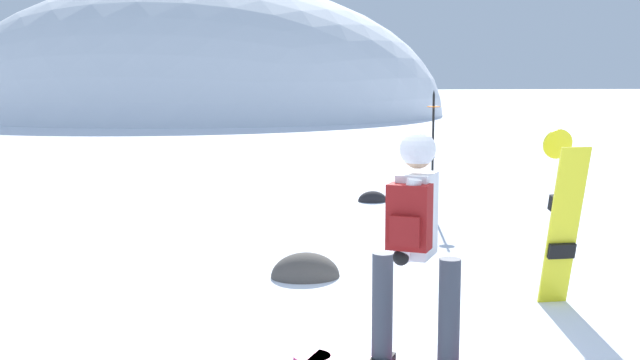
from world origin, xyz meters
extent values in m
plane|color=white|center=(0.00, 0.00, 0.00)|extent=(300.00, 300.00, 0.00)
ellipsoid|color=white|center=(-0.24, 40.82, 0.00)|extent=(28.45, 25.60, 15.44)
cylinder|color=#D11E5B|center=(-0.43, -0.07, 0.01)|extent=(0.28, 0.28, 0.02)
cylinder|color=#3D424C|center=(0.03, -0.35, 0.43)|extent=(0.15, 0.15, 0.82)
cylinder|color=#3D424C|center=(0.44, -0.60, 0.43)|extent=(0.15, 0.15, 0.82)
cube|color=silver|center=(0.24, -0.48, 1.13)|extent=(0.38, 0.42, 0.58)
cylinder|color=silver|center=(0.12, -0.67, 1.13)|extent=(0.20, 0.18, 0.57)
cylinder|color=silver|center=(0.36, -0.28, 1.13)|extent=(0.20, 0.18, 0.57)
sphere|color=black|center=(0.08, -0.67, 0.88)|extent=(0.11, 0.11, 0.11)
sphere|color=black|center=(0.34, -0.24, 0.88)|extent=(0.11, 0.11, 0.11)
cube|color=maroon|center=(0.14, -0.65, 1.15)|extent=(0.33, 0.30, 0.44)
cube|color=maroon|center=(0.08, -0.73, 1.07)|extent=(0.20, 0.16, 0.20)
sphere|color=tan|center=(0.24, -0.48, 1.56)|extent=(0.21, 0.21, 0.21)
sphere|color=silver|center=(0.24, -0.48, 1.59)|extent=(0.25, 0.25, 0.25)
cube|color=navy|center=(0.31, -0.36, 1.56)|extent=(0.16, 0.11, 0.08)
cube|color=yellow|center=(2.03, 0.85, 0.74)|extent=(0.28, 0.38, 1.48)
cylinder|color=yellow|center=(2.03, 1.02, 1.48)|extent=(0.28, 0.09, 0.28)
cube|color=black|center=(2.03, 0.88, 0.96)|extent=(0.25, 0.10, 0.15)
cube|color=black|center=(2.03, 0.88, 0.52)|extent=(0.25, 0.10, 0.15)
cylinder|color=black|center=(2.50, 6.00, 0.91)|extent=(0.04, 0.04, 1.83)
cylinder|color=orange|center=(2.50, 6.00, 1.65)|extent=(0.20, 0.20, 0.02)
cone|color=black|center=(2.50, 6.00, 1.87)|extent=(0.04, 0.04, 0.08)
ellipsoid|color=#282628|center=(1.84, 7.21, 0.00)|extent=(0.50, 0.43, 0.35)
ellipsoid|color=#4C4742|center=(-0.09, 2.34, 0.00)|extent=(0.73, 0.62, 0.51)
camera|label=1|loc=(-1.35, -5.59, 2.06)|focal=43.91mm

